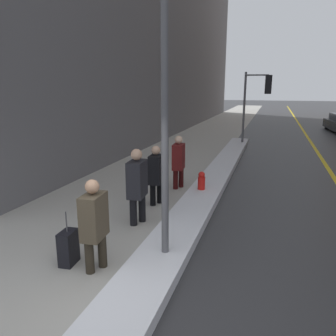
{
  "coord_description": "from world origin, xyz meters",
  "views": [
    {
      "loc": [
        1.92,
        -3.25,
        2.91
      ],
      "look_at": [
        -0.4,
        4.0,
        1.05
      ],
      "focal_mm": 35.0,
      "sensor_mm": 36.0,
      "label": 1
    }
  ],
  "objects_px": {
    "pedestrian_in_glasses": "(137,183)",
    "fire_hydrant": "(201,184)",
    "lamp_post": "(165,70)",
    "pedestrian_with_shoulder_bag": "(179,160)",
    "pedestrian_trailing": "(95,221)",
    "pedestrian_nearside": "(156,172)",
    "rolling_suitcase": "(68,248)",
    "traffic_light_near": "(259,93)"
  },
  "relations": [
    {
      "from": "traffic_light_near",
      "to": "fire_hydrant",
      "type": "relative_size",
      "value": 5.26
    },
    {
      "from": "pedestrian_in_glasses",
      "to": "rolling_suitcase",
      "type": "distance_m",
      "value": 2.09
    },
    {
      "from": "pedestrian_trailing",
      "to": "pedestrian_with_shoulder_bag",
      "type": "bearing_deg",
      "value": 175.08
    },
    {
      "from": "pedestrian_trailing",
      "to": "pedestrian_in_glasses",
      "type": "bearing_deg",
      "value": 178.18
    },
    {
      "from": "lamp_post",
      "to": "pedestrian_nearside",
      "type": "bearing_deg",
      "value": 112.74
    },
    {
      "from": "fire_hydrant",
      "to": "lamp_post",
      "type": "bearing_deg",
      "value": -87.59
    },
    {
      "from": "traffic_light_near",
      "to": "pedestrian_nearside",
      "type": "relative_size",
      "value": 2.41
    },
    {
      "from": "pedestrian_nearside",
      "to": "rolling_suitcase",
      "type": "relative_size",
      "value": 1.61
    },
    {
      "from": "pedestrian_nearside",
      "to": "pedestrian_with_shoulder_bag",
      "type": "xyz_separation_m",
      "value": [
        0.15,
        1.53,
        0.02
      ]
    },
    {
      "from": "pedestrian_trailing",
      "to": "pedestrian_nearside",
      "type": "height_order",
      "value": "pedestrian_trailing"
    },
    {
      "from": "lamp_post",
      "to": "pedestrian_with_shoulder_bag",
      "type": "bearing_deg",
      "value": 102.93
    },
    {
      "from": "pedestrian_with_shoulder_bag",
      "to": "pedestrian_trailing",
      "type": "bearing_deg",
      "value": -4.92
    },
    {
      "from": "pedestrian_nearside",
      "to": "fire_hydrant",
      "type": "height_order",
      "value": "pedestrian_nearside"
    },
    {
      "from": "lamp_post",
      "to": "fire_hydrant",
      "type": "relative_size",
      "value": 7.67
    },
    {
      "from": "lamp_post",
      "to": "pedestrian_with_shoulder_bag",
      "type": "xyz_separation_m",
      "value": [
        -0.96,
        4.18,
        -2.3
      ]
    },
    {
      "from": "pedestrian_trailing",
      "to": "fire_hydrant",
      "type": "height_order",
      "value": "pedestrian_trailing"
    },
    {
      "from": "pedestrian_in_glasses",
      "to": "fire_hydrant",
      "type": "distance_m",
      "value": 2.53
    },
    {
      "from": "pedestrian_in_glasses",
      "to": "fire_hydrant",
      "type": "xyz_separation_m",
      "value": [
        0.93,
        2.28,
        -0.59
      ]
    },
    {
      "from": "pedestrian_trailing",
      "to": "pedestrian_with_shoulder_bag",
      "type": "distance_m",
      "value": 4.75
    },
    {
      "from": "lamp_post",
      "to": "pedestrian_with_shoulder_bag",
      "type": "relative_size",
      "value": 3.4
    },
    {
      "from": "pedestrian_nearside",
      "to": "fire_hydrant",
      "type": "relative_size",
      "value": 2.18
    },
    {
      "from": "pedestrian_trailing",
      "to": "rolling_suitcase",
      "type": "relative_size",
      "value": 1.63
    },
    {
      "from": "pedestrian_with_shoulder_bag",
      "to": "lamp_post",
      "type": "bearing_deg",
      "value": 8.42
    },
    {
      "from": "traffic_light_near",
      "to": "pedestrian_with_shoulder_bag",
      "type": "height_order",
      "value": "traffic_light_near"
    },
    {
      "from": "pedestrian_trailing",
      "to": "pedestrian_in_glasses",
      "type": "distance_m",
      "value": 1.96
    },
    {
      "from": "pedestrian_nearside",
      "to": "rolling_suitcase",
      "type": "xyz_separation_m",
      "value": [
        -0.42,
        -3.22,
        -0.55
      ]
    },
    {
      "from": "rolling_suitcase",
      "to": "lamp_post",
      "type": "bearing_deg",
      "value": 105.77
    },
    {
      "from": "pedestrian_in_glasses",
      "to": "rolling_suitcase",
      "type": "bearing_deg",
      "value": -17.33
    },
    {
      "from": "lamp_post",
      "to": "pedestrian_in_glasses",
      "type": "distance_m",
      "value": 2.85
    },
    {
      "from": "traffic_light_near",
      "to": "fire_hydrant",
      "type": "height_order",
      "value": "traffic_light_near"
    },
    {
      "from": "traffic_light_near",
      "to": "rolling_suitcase",
      "type": "relative_size",
      "value": 3.87
    },
    {
      "from": "lamp_post",
      "to": "pedestrian_with_shoulder_bag",
      "type": "distance_m",
      "value": 4.87
    },
    {
      "from": "pedestrian_trailing",
      "to": "traffic_light_near",
      "type": "bearing_deg",
      "value": 167.43
    },
    {
      "from": "pedestrian_with_shoulder_bag",
      "to": "rolling_suitcase",
      "type": "bearing_deg",
      "value": -11.34
    },
    {
      "from": "pedestrian_with_shoulder_bag",
      "to": "rolling_suitcase",
      "type": "distance_m",
      "value": 4.81
    },
    {
      "from": "pedestrian_in_glasses",
      "to": "lamp_post",
      "type": "bearing_deg",
      "value": 33.66
    },
    {
      "from": "pedestrian_trailing",
      "to": "rolling_suitcase",
      "type": "distance_m",
      "value": 0.77
    },
    {
      "from": "lamp_post",
      "to": "fire_hydrant",
      "type": "xyz_separation_m",
      "value": [
        -0.15,
        3.66,
        -2.83
      ]
    },
    {
      "from": "pedestrian_in_glasses",
      "to": "pedestrian_with_shoulder_bag",
      "type": "height_order",
      "value": "pedestrian_in_glasses"
    },
    {
      "from": "traffic_light_near",
      "to": "pedestrian_with_shoulder_bag",
      "type": "relative_size",
      "value": 2.33
    },
    {
      "from": "lamp_post",
      "to": "pedestrian_nearside",
      "type": "xyz_separation_m",
      "value": [
        -1.11,
        2.65,
        -2.33
      ]
    },
    {
      "from": "pedestrian_trailing",
      "to": "pedestrian_in_glasses",
      "type": "xyz_separation_m",
      "value": [
        -0.09,
        1.95,
        0.07
      ]
    }
  ]
}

